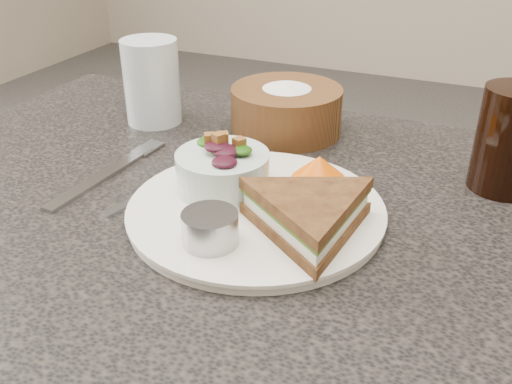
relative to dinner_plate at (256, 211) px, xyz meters
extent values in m
cylinder|color=silver|center=(0.00, 0.00, 0.00)|extent=(0.28, 0.28, 0.01)
cylinder|color=#96989B|center=(-0.01, -0.08, 0.02)|extent=(0.06, 0.06, 0.03)
cone|color=#ED5A02|center=(0.04, 0.09, 0.02)|extent=(0.09, 0.09, 0.03)
cube|color=#9C9C9D|center=(-0.21, 0.01, 0.00)|extent=(0.03, 0.19, 0.01)
cube|color=#A6AAB2|center=(-0.13, 0.02, 0.00)|extent=(0.06, 0.18, 0.00)
cylinder|color=silver|center=(-0.26, 0.20, 0.06)|extent=(0.10, 0.10, 0.13)
camera|label=1|loc=(0.22, -0.50, 0.32)|focal=40.00mm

